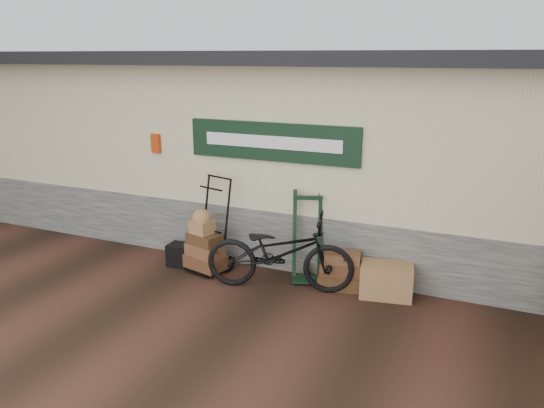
# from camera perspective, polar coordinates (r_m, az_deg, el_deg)

# --- Properties ---
(ground) EXTENTS (80.00, 80.00, 0.00)m
(ground) POSITION_cam_1_polar(r_m,az_deg,el_deg) (7.21, -0.92, -10.10)
(ground) COLOR black
(ground) RESTS_ON ground
(station_building) EXTENTS (14.40, 4.10, 3.20)m
(station_building) POSITION_cam_1_polar(r_m,az_deg,el_deg) (9.18, 6.19, 6.07)
(station_building) COLOR #4C4C47
(station_building) RESTS_ON ground
(porter_trolley) EXTENTS (0.84, 0.71, 1.44)m
(porter_trolley) POSITION_cam_1_polar(r_m,az_deg,el_deg) (7.95, -6.47, -2.10)
(porter_trolley) COLOR black
(porter_trolley) RESTS_ON ground
(green_barrow) EXTENTS (0.58, 0.54, 1.30)m
(green_barrow) POSITION_cam_1_polar(r_m,az_deg,el_deg) (7.59, 3.81, -3.48)
(green_barrow) COLOR black
(green_barrow) RESTS_ON ground
(suitcase_stack) EXTENTS (0.67, 0.49, 0.54)m
(suitcase_stack) POSITION_cam_1_polar(r_m,az_deg,el_deg) (7.48, 7.39, -7.00)
(suitcase_stack) COLOR #382111
(suitcase_stack) RESTS_ON ground
(wicker_hamper) EXTENTS (0.75, 0.56, 0.45)m
(wicker_hamper) POSITION_cam_1_polar(r_m,az_deg,el_deg) (7.36, 12.21, -8.03)
(wicker_hamper) COLOR olive
(wicker_hamper) RESTS_ON ground
(black_trunk) EXTENTS (0.36, 0.32, 0.34)m
(black_trunk) POSITION_cam_1_polar(r_m,az_deg,el_deg) (8.33, -9.86, -5.40)
(black_trunk) COLOR black
(black_trunk) RESTS_ON ground
(bicycle) EXTENTS (1.19, 2.16, 1.19)m
(bicycle) POSITION_cam_1_polar(r_m,az_deg,el_deg) (7.27, 0.83, -4.79)
(bicycle) COLOR black
(bicycle) RESTS_ON ground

